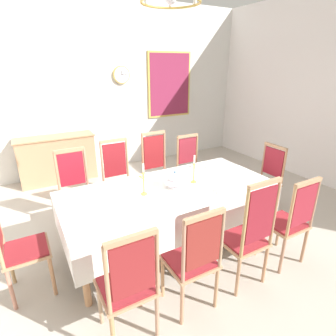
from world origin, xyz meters
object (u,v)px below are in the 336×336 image
object	(u,v)px
chair_head_west	(16,242)
chair_head_east	(266,178)
spoon_secondary	(141,177)
chair_north_c	(157,170)
chair_south_a	(128,284)
soup_tureen	(175,179)
bowl_far_left	(225,191)
chair_north_a	(76,189)
candlestick_west	(144,182)
dining_table	(170,194)
bowl_near_left	(196,166)
spoon_primary	(201,165)
chair_south_b	(194,258)
sideboard	(58,159)
chair_north_b	(119,179)
chair_south_c	(248,234)
chair_north_d	(191,166)
bowl_near_right	(149,175)
framed_painting	(170,85)
candlestick_east	(194,172)
chandelier	(171,1)
chair_south_d	(290,220)
mounted_clock	(121,75)

from	to	relation	value
chair_head_west	chair_head_east	xyz separation A→B (m)	(3.39, 0.00, -0.04)
spoon_secondary	chair_north_c	bearing A→B (deg)	46.03
chair_south_a	soup_tureen	distance (m)	1.44
chair_south_a	bowl_far_left	xyz separation A→B (m)	(1.44, 0.57, 0.23)
chair_north_a	chair_head_east	world-z (taller)	chair_north_a
candlestick_west	chair_north_c	bearing A→B (deg)	55.60
dining_table	bowl_near_left	bearing A→B (deg)	32.51
soup_tureen	bowl_far_left	distance (m)	0.61
soup_tureen	spoon_primary	xyz separation A→B (m)	(0.73, 0.47, -0.10)
chair_south_b	chair_head_west	world-z (taller)	chair_head_west
bowl_near_left	candlestick_west	bearing A→B (deg)	-156.98
chair_head_east	sideboard	distance (m)	3.86
dining_table	chair_north_b	distance (m)	1.04
chair_south_c	sideboard	size ratio (longest dim) A/B	0.85
dining_table	chair_north_b	bearing A→B (deg)	107.67
chair_north_d	bowl_near_right	size ratio (longest dim) A/B	6.99
bowl_near_left	chair_head_east	bearing A→B (deg)	-23.82
chair_head_east	bowl_far_left	distance (m)	1.28
chair_south_b	chair_south_c	distance (m)	0.65
chair_south_a	chair_south_b	xyz separation A→B (m)	(0.63, 0.00, -0.00)
chair_south_c	bowl_near_right	world-z (taller)	chair_south_c
chair_south_c	chair_north_a	bearing A→B (deg)	122.76
bowl_near_right	bowl_far_left	world-z (taller)	same
chair_north_d	framed_painting	size ratio (longest dim) A/B	0.75
candlestick_east	spoon_primary	bearing A→B (deg)	46.27
spoon_primary	framed_painting	bearing A→B (deg)	65.48
bowl_far_left	chair_head_west	bearing A→B (deg)	169.24
chair_north_b	chair_head_east	bearing A→B (deg)	153.72
bowl_near_left	sideboard	world-z (taller)	sideboard
sideboard	chair_south_c	bearing A→B (deg)	108.14
framed_painting	chair_head_west	bearing A→B (deg)	-138.11
spoon_primary	chandelier	size ratio (longest dim) A/B	0.27
chair_north_c	chandelier	bearing A→B (deg)	71.43
chair_south_c	candlestick_west	bearing A→B (deg)	124.38
chair_south_d	chair_head_west	world-z (taller)	chair_head_west
chair_north_b	chair_south_c	bearing A→B (deg)	108.11
chair_head_east	framed_painting	size ratio (longest dim) A/B	0.74
chair_south_d	spoon_primary	distance (m)	1.48
sideboard	chair_head_east	bearing A→B (deg)	132.60
candlestick_west	bowl_far_left	xyz separation A→B (m)	(0.85, -0.42, -0.13)
chair_north_d	chair_head_west	bearing A→B (deg)	20.22
chair_south_d	chair_head_east	bearing A→B (deg)	54.09
chair_south_b	chair_head_east	xyz separation A→B (m)	(2.00, 0.98, -0.01)
mounted_clock	chandelier	distance (m)	3.23
chair_north_b	chandelier	distance (m)	2.40
candlestick_east	bowl_near_left	xyz separation A→B (m)	(0.35, 0.44, -0.13)
chandelier	chair_south_d	bearing A→B (deg)	-45.28
candlestick_west	sideboard	size ratio (longest dim) A/B	0.27
bowl_near_right	soup_tureen	bearing A→B (deg)	-73.18
spoon_primary	chandelier	bearing A→B (deg)	-153.95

